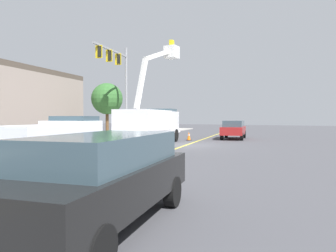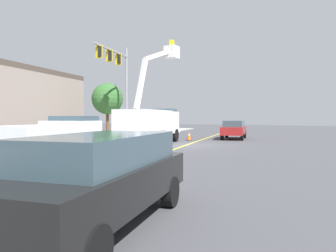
# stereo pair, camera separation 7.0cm
# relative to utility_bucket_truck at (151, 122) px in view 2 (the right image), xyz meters

# --- Properties ---
(ground) EXTENTS (120.00, 120.00, 0.00)m
(ground) POSITION_rel_utility_bucket_truck_xyz_m (0.35, -2.75, -1.63)
(ground) COLOR #47474C
(sidewalk_far_side) EXTENTS (59.51, 15.51, 0.12)m
(sidewalk_far_side) POSITION_rel_utility_bucket_truck_xyz_m (-1.28, 5.26, -1.57)
(sidewalk_far_side) COLOR #B2ADA3
(sidewalk_far_side) RESTS_ON ground
(lane_centre_stripe) EXTENTS (49.03, 10.14, 0.01)m
(lane_centre_stripe) POSITION_rel_utility_bucket_truck_xyz_m (0.35, -2.75, -1.63)
(lane_centre_stripe) COLOR yellow
(lane_centre_stripe) RESTS_ON ground
(utility_bucket_truck) EXTENTS (8.53, 4.09, 7.76)m
(utility_bucket_truck) POSITION_rel_utility_bucket_truck_xyz_m (0.00, 0.00, 0.00)
(utility_bucket_truck) COLOR white
(utility_bucket_truck) RESTS_ON ground
(service_pickup_truck) EXTENTS (5.91, 3.18, 2.06)m
(service_pickup_truck) POSITION_rel_utility_bucket_truck_xyz_m (-10.92, -2.20, -0.51)
(service_pickup_truck) COLOR white
(service_pickup_truck) RESTS_ON ground
(passing_minivan) EXTENTS (5.08, 2.82, 1.69)m
(passing_minivan) POSITION_rel_utility_bucket_truck_xyz_m (8.21, -3.83, -0.66)
(passing_minivan) COLOR maroon
(passing_minivan) RESTS_ON ground
(trailing_sedan) EXTENTS (5.08, 2.82, 1.69)m
(trailing_sedan) POSITION_rel_utility_bucket_truck_xyz_m (-15.36, -8.63, -0.66)
(trailing_sedan) COLOR black
(trailing_sedan) RESTS_ON ground
(traffic_cone_leading) EXTENTS (0.40, 0.40, 0.83)m
(traffic_cone_leading) POSITION_rel_utility_bucket_truck_xyz_m (-13.46, -4.39, -1.22)
(traffic_cone_leading) COLOR black
(traffic_cone_leading) RESTS_ON ground
(traffic_cone_mid_front) EXTENTS (0.40, 0.40, 0.72)m
(traffic_cone_mid_front) POSITION_rel_utility_bucket_truck_xyz_m (-6.96, -3.48, -1.28)
(traffic_cone_mid_front) COLOR black
(traffic_cone_mid_front) RESTS_ON ground
(traffic_cone_mid_rear) EXTENTS (0.40, 0.40, 0.81)m
(traffic_cone_mid_rear) POSITION_rel_utility_bucket_truck_xyz_m (-1.63, -2.40, -1.23)
(traffic_cone_mid_rear) COLOR black
(traffic_cone_mid_rear) RESTS_ON ground
(traffic_cone_trailing) EXTENTS (0.40, 0.40, 0.75)m
(traffic_cone_trailing) POSITION_rel_utility_bucket_truck_xyz_m (4.63, -0.96, -1.26)
(traffic_cone_trailing) COLOR black
(traffic_cone_trailing) RESTS_ON ground
(traffic_signal_mast) EXTENTS (5.88, 1.40, 8.55)m
(traffic_signal_mast) POSITION_rel_utility_bucket_truck_xyz_m (2.41, 4.97, 4.34)
(traffic_signal_mast) COLOR gray
(traffic_signal_mast) RESTS_ON ground
(street_tree_right) EXTENTS (3.21, 3.21, 5.51)m
(street_tree_right) POSITION_rel_utility_bucket_truck_xyz_m (5.28, 8.63, 2.25)
(street_tree_right) COLOR brown
(street_tree_right) RESTS_ON ground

